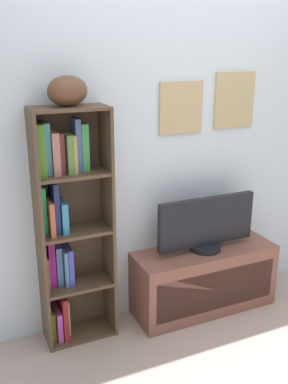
{
  "coord_description": "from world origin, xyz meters",
  "views": [
    {
      "loc": [
        -1.36,
        -1.46,
        1.81
      ],
      "look_at": [
        -0.33,
        0.85,
        0.99
      ],
      "focal_mm": 40.41,
      "sensor_mm": 36.0,
      "label": 1
    }
  ],
  "objects_px": {
    "tv_stand": "(204,279)",
    "television": "(207,225)",
    "bookshelf": "(66,224)",
    "football": "(68,91)"
  },
  "relations": [
    {
      "from": "tv_stand",
      "to": "television",
      "type": "bearing_deg",
      "value": 90.0
    },
    {
      "from": "bookshelf",
      "to": "tv_stand",
      "type": "xyz_separation_m",
      "value": [
        0.97,
        -0.09,
        -0.56
      ]
    },
    {
      "from": "bookshelf",
      "to": "television",
      "type": "relative_size",
      "value": 2.05
    },
    {
      "from": "bookshelf",
      "to": "football",
      "type": "xyz_separation_m",
      "value": [
        0.04,
        -0.03,
        0.81
      ]
    },
    {
      "from": "tv_stand",
      "to": "television",
      "type": "relative_size",
      "value": 1.41
    },
    {
      "from": "tv_stand",
      "to": "television",
      "type": "xyz_separation_m",
      "value": [
        0.0,
        0.0,
        0.43
      ]
    },
    {
      "from": "bookshelf",
      "to": "tv_stand",
      "type": "height_order",
      "value": "bookshelf"
    },
    {
      "from": "bookshelf",
      "to": "television",
      "type": "xyz_separation_m",
      "value": [
        0.97,
        -0.09,
        -0.13
      ]
    },
    {
      "from": "football",
      "to": "television",
      "type": "distance_m",
      "value": 1.32
    },
    {
      "from": "football",
      "to": "television",
      "type": "height_order",
      "value": "football"
    }
  ]
}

